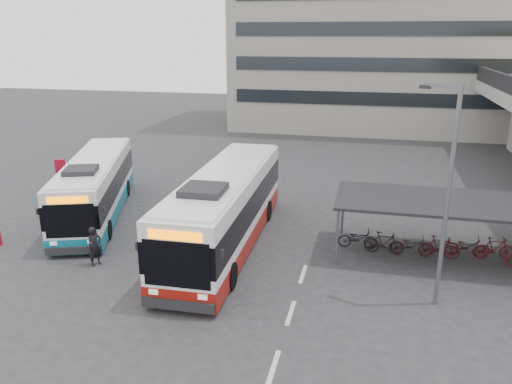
% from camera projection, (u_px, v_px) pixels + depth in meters
% --- Properties ---
extents(ground, '(120.00, 120.00, 0.00)m').
position_uv_depth(ground, '(242.00, 268.00, 20.46)').
color(ground, '#28282B').
rests_on(ground, ground).
extents(bike_shelter, '(10.00, 4.00, 2.54)m').
position_uv_depth(bike_shelter, '(455.00, 229.00, 21.00)').
color(bike_shelter, '#595B60').
rests_on(bike_shelter, ground).
extents(road_markings, '(0.15, 7.60, 0.01)m').
position_uv_depth(road_markings, '(291.00, 313.00, 17.13)').
color(road_markings, beige).
rests_on(road_markings, ground).
extents(bus_main, '(2.99, 12.50, 3.68)m').
position_uv_depth(bus_main, '(226.00, 209.00, 22.23)').
color(bus_main, white).
rests_on(bus_main, ground).
extents(bus_teal, '(5.99, 11.24, 3.28)m').
position_uv_depth(bus_teal, '(96.00, 187.00, 26.09)').
color(bus_teal, white).
rests_on(bus_teal, ground).
extents(pedestrian, '(0.65, 0.73, 1.68)m').
position_uv_depth(pedestrian, '(95.00, 246.00, 20.46)').
color(pedestrian, black).
rests_on(pedestrian, ground).
extents(lamp_post, '(1.29, 0.63, 7.71)m').
position_uv_depth(lamp_post, '(446.00, 185.00, 16.46)').
color(lamp_post, '#595B60').
rests_on(lamp_post, ground).
extents(sign_totem_mid, '(0.56, 0.32, 2.63)m').
position_uv_depth(sign_totem_mid, '(62.00, 182.00, 27.57)').
color(sign_totem_mid, '#A30A1D').
rests_on(sign_totem_mid, ground).
extents(sign_totem_north, '(0.52, 0.21, 2.42)m').
position_uv_depth(sign_totem_north, '(95.00, 168.00, 30.78)').
color(sign_totem_north, '#A30A1D').
rests_on(sign_totem_north, ground).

